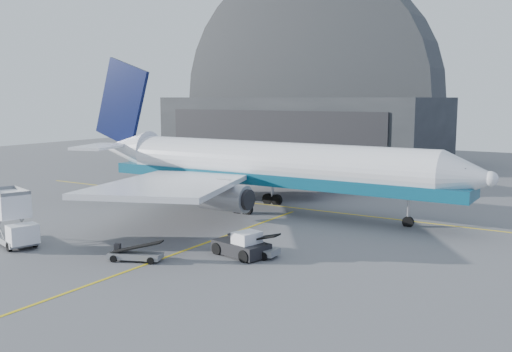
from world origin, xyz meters
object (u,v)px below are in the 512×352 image
Objects in this scene: catering_truck at (12,219)px; belt_loader_b at (248,247)px; airliner at (258,165)px; pushback_tug at (242,246)px; belt_loader_a at (135,254)px.

belt_loader_b is (18.38, 7.44, -1.55)m from catering_truck.
airliner is 19.07m from pushback_tug.
belt_loader_b is at bearing 39.52° from catering_truck.
belt_loader_a is at bearing -124.75° from pushback_tug.
pushback_tug is (18.10, 7.00, -1.38)m from catering_truck.
airliner is 10.18× the size of pushback_tug.
belt_loader_a is 8.55m from belt_loader_b.
pushback_tug is 0.54m from belt_loader_b.
belt_loader_b is (0.27, 0.44, -0.17)m from pushback_tug.
catering_truck reaches higher than belt_loader_a.
catering_truck is 1.54× the size of belt_loader_a.
pushback_tug is 8.05m from belt_loader_a.
airliner is at bearing 85.75° from catering_truck.
pushback_tug is at bearing 38.62° from catering_truck.
catering_truck is at bearing -160.51° from belt_loader_b.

